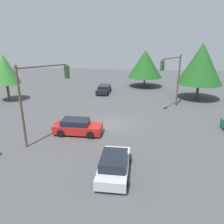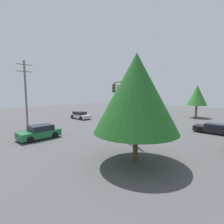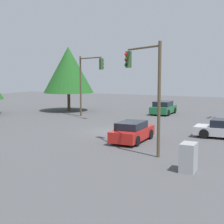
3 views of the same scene
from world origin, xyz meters
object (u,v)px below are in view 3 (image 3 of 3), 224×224
Objects in this scene: sedan_red at (132,132)px; electrical_cabinet at (188,157)px; sedan_green at (163,108)px; traffic_signal_cross at (145,78)px; traffic_signal_main at (89,75)px.

sedan_red is 3.04× the size of electrical_cabinet.
sedan_green is 0.66× the size of traffic_signal_cross.
electrical_cabinet is at bearing -46.58° from sedan_red.
sedan_red is (-15.21, -2.46, -0.03)m from sedan_green.
sedan_red is 0.66× the size of traffic_signal_cross.
traffic_signal_main reaches higher than sedan_green.
traffic_signal_main is at bearing -5.76° from traffic_signal_cross.
sedan_red reaches higher than electrical_cabinet.
traffic_signal_cross reaches higher than sedan_red.
sedan_green is at bearing 20.08° from electrical_cabinet.
traffic_signal_main is 19.99m from electrical_cabinet.
sedan_green is 9.34m from traffic_signal_main.
electrical_cabinet is at bearing -69.92° from sedan_green.
traffic_signal_cross is (-11.24, -10.11, 0.03)m from traffic_signal_main.
traffic_signal_main is (9.00, 8.40, 3.68)m from sedan_red.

